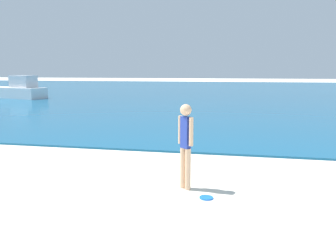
# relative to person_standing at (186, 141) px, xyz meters

# --- Properties ---
(water) EXTENTS (160.00, 60.00, 0.06)m
(water) POSITION_rel_person_standing_xyz_m (-1.18, 32.82, -0.91)
(water) COLOR #14567F
(water) RESTS_ON ground
(person_standing) EXTENTS (0.32, 0.26, 1.65)m
(person_standing) POSITION_rel_person_standing_xyz_m (0.00, 0.00, 0.00)
(person_standing) COLOR #DDAD84
(person_standing) RESTS_ON ground
(frisbee) EXTENTS (0.25, 0.25, 0.03)m
(frisbee) POSITION_rel_person_standing_xyz_m (0.45, -0.44, -0.92)
(frisbee) COLOR blue
(frisbee) RESTS_ON ground
(boat_near) EXTENTS (5.58, 2.94, 1.81)m
(boat_near) POSITION_rel_person_standing_xyz_m (-16.63, 18.56, -0.25)
(boat_near) COLOR white
(boat_near) RESTS_ON water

